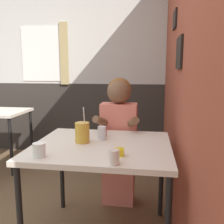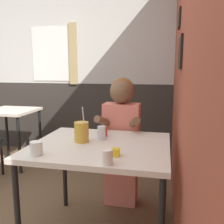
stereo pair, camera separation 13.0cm
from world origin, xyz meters
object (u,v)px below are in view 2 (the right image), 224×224
at_px(cocktail_pitcher, 82,132).
at_px(person_seated, 122,137).
at_px(background_table, 11,118).
at_px(main_table, 101,153).

bearing_deg(cocktail_pitcher, person_seated, 68.89).
xyz_separation_m(background_table, cocktail_pitcher, (1.45, -1.25, 0.19)).
bearing_deg(main_table, person_seated, 84.29).
bearing_deg(cocktail_pitcher, main_table, -8.85).
distance_m(main_table, person_seated, 0.58).
distance_m(background_table, cocktail_pitcher, 1.92).
height_order(main_table, background_table, same).
height_order(background_table, person_seated, person_seated).
distance_m(background_table, person_seated, 1.81).
bearing_deg(main_table, cocktail_pitcher, 171.15).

